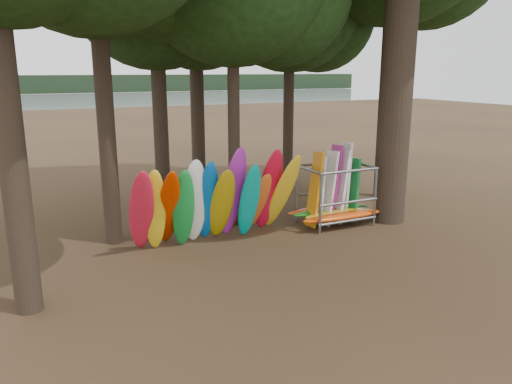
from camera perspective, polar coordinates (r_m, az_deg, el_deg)
name	(u,v)px	position (r m, az deg, el deg)	size (l,w,h in m)	color
ground	(299,245)	(15.37, 4.93, -6.00)	(120.00, 120.00, 0.00)	#47331E
lake	(77,109)	(73.01, -19.73, 8.94)	(160.00, 160.00, 0.00)	gray
far_shore	(51,84)	(122.72, -22.34, 11.32)	(160.00, 4.00, 4.00)	black
kayak_row	(216,201)	(15.17, -4.63, -1.09)	(5.33, 2.09, 3.14)	red
storage_rack	(335,197)	(17.30, 9.05, -0.58)	(3.19, 1.55, 2.79)	slate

